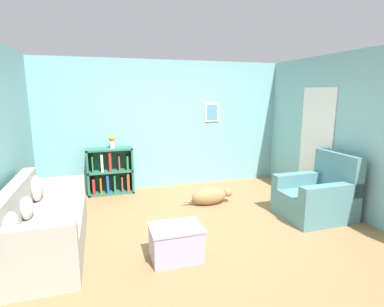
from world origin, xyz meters
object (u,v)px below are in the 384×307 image
object	(u,v)px
coffee_table	(176,241)
bookshelf	(111,172)
recliner_chair	(318,196)
dog	(210,196)
couch	(43,227)
vase	(112,141)

from	to	relation	value
coffee_table	bookshelf	bearing A→B (deg)	103.13
recliner_chair	coffee_table	bearing A→B (deg)	-167.33
recliner_chair	dog	bearing A→B (deg)	145.21
couch	dog	world-z (taller)	couch
dog	coffee_table	bearing A→B (deg)	-123.26
couch	dog	bearing A→B (deg)	20.01
couch	vase	size ratio (longest dim) A/B	7.34
bookshelf	recliner_chair	size ratio (longest dim) A/B	0.88
couch	recliner_chair	distance (m)	3.99
coffee_table	dog	distance (m)	1.87
bookshelf	recliner_chair	world-z (taller)	recliner_chair
bookshelf	recliner_chair	xyz separation A→B (m)	(3.10, -2.15, -0.08)
recliner_chair	vase	distance (m)	3.78
couch	recliner_chair	xyz separation A→B (m)	(3.99, -0.08, 0.01)
coffee_table	couch	bearing A→B (deg)	157.36
bookshelf	dog	xyz separation A→B (m)	(1.65, -1.15, -0.27)
recliner_chair	couch	bearing A→B (deg)	178.87
recliner_chair	coffee_table	world-z (taller)	recliner_chair
bookshelf	couch	bearing A→B (deg)	-113.20
coffee_table	vase	world-z (taller)	vase
vase	bookshelf	bearing A→B (deg)	162.88
couch	vase	bearing A→B (deg)	65.29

